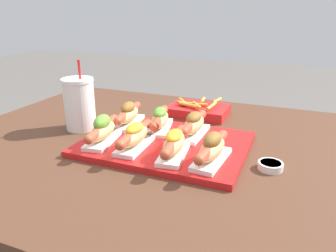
{
  "coord_description": "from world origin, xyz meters",
  "views": [
    {
      "loc": [
        0.37,
        -0.83,
        1.1
      ],
      "look_at": [
        0.04,
        -0.01,
        0.77
      ],
      "focal_mm": 35.0,
      "sensor_mm": 36.0,
      "label": 1
    }
  ],
  "objects_px": {
    "fries_basket": "(198,110)",
    "hot_dog_2": "(174,144)",
    "hot_dog_3": "(212,149)",
    "hot_dog_6": "(194,125)",
    "sauce_bowl": "(270,165)",
    "drink_cup": "(80,104)",
    "hot_dog_4": "(128,114)",
    "hot_dog_1": "(135,136)",
    "serving_tray": "(165,144)",
    "hot_dog_5": "(160,119)",
    "hot_dog_0": "(103,130)"
  },
  "relations": [
    {
      "from": "hot_dog_0",
      "to": "fries_basket",
      "type": "bearing_deg",
      "value": 67.01
    },
    {
      "from": "serving_tray",
      "to": "hot_dog_0",
      "type": "bearing_deg",
      "value": -156.82
    },
    {
      "from": "hot_dog_5",
      "to": "hot_dog_6",
      "type": "distance_m",
      "value": 0.11
    },
    {
      "from": "hot_dog_0",
      "to": "hot_dog_5",
      "type": "xyz_separation_m",
      "value": [
        0.11,
        0.15,
        -0.0
      ]
    },
    {
      "from": "hot_dog_1",
      "to": "fries_basket",
      "type": "xyz_separation_m",
      "value": [
        0.06,
        0.39,
        -0.03
      ]
    },
    {
      "from": "serving_tray",
      "to": "sauce_bowl",
      "type": "relative_size",
      "value": 7.37
    },
    {
      "from": "sauce_bowl",
      "to": "hot_dog_2",
      "type": "bearing_deg",
      "value": -167.64
    },
    {
      "from": "hot_dog_0",
      "to": "drink_cup",
      "type": "bearing_deg",
      "value": 145.42
    },
    {
      "from": "serving_tray",
      "to": "hot_dog_5",
      "type": "height_order",
      "value": "hot_dog_5"
    },
    {
      "from": "hot_dog_1",
      "to": "drink_cup",
      "type": "relative_size",
      "value": 0.87
    },
    {
      "from": "hot_dog_4",
      "to": "hot_dog_5",
      "type": "xyz_separation_m",
      "value": [
        0.11,
        -0.0,
        -0.0
      ]
    },
    {
      "from": "hot_dog_1",
      "to": "serving_tray",
      "type": "bearing_deg",
      "value": 49.39
    },
    {
      "from": "serving_tray",
      "to": "hot_dog_2",
      "type": "relative_size",
      "value": 2.34
    },
    {
      "from": "hot_dog_6",
      "to": "hot_dog_1",
      "type": "bearing_deg",
      "value": -129.78
    },
    {
      "from": "hot_dog_1",
      "to": "fries_basket",
      "type": "bearing_deg",
      "value": 81.05
    },
    {
      "from": "hot_dog_0",
      "to": "hot_dog_5",
      "type": "height_order",
      "value": "hot_dog_0"
    },
    {
      "from": "hot_dog_2",
      "to": "hot_dog_3",
      "type": "relative_size",
      "value": 0.99
    },
    {
      "from": "hot_dog_0",
      "to": "fries_basket",
      "type": "xyz_separation_m",
      "value": [
        0.16,
        0.39,
        -0.03
      ]
    },
    {
      "from": "hot_dog_2",
      "to": "hot_dog_5",
      "type": "distance_m",
      "value": 0.19
    },
    {
      "from": "serving_tray",
      "to": "hot_dog_4",
      "type": "xyz_separation_m",
      "value": [
        -0.17,
        0.08,
        0.04
      ]
    },
    {
      "from": "drink_cup",
      "to": "hot_dog_4",
      "type": "bearing_deg",
      "value": 17.33
    },
    {
      "from": "serving_tray",
      "to": "hot_dog_1",
      "type": "xyz_separation_m",
      "value": [
        -0.06,
        -0.07,
        0.04
      ]
    },
    {
      "from": "serving_tray",
      "to": "hot_dog_4",
      "type": "bearing_deg",
      "value": 153.31
    },
    {
      "from": "hot_dog_0",
      "to": "hot_dog_3",
      "type": "xyz_separation_m",
      "value": [
        0.32,
        -0.01,
        -0.0
      ]
    },
    {
      "from": "drink_cup",
      "to": "hot_dog_1",
      "type": "bearing_deg",
      "value": -22.52
    },
    {
      "from": "sauce_bowl",
      "to": "drink_cup",
      "type": "distance_m",
      "value": 0.62
    },
    {
      "from": "hot_dog_4",
      "to": "serving_tray",
      "type": "bearing_deg",
      "value": -26.69
    },
    {
      "from": "sauce_bowl",
      "to": "fries_basket",
      "type": "bearing_deg",
      "value": 130.68
    },
    {
      "from": "serving_tray",
      "to": "hot_dog_1",
      "type": "relative_size",
      "value": 2.32
    },
    {
      "from": "drink_cup",
      "to": "fries_basket",
      "type": "relative_size",
      "value": 1.07
    },
    {
      "from": "serving_tray",
      "to": "hot_dog_4",
      "type": "distance_m",
      "value": 0.19
    },
    {
      "from": "drink_cup",
      "to": "hot_dog_6",
      "type": "bearing_deg",
      "value": 5.82
    },
    {
      "from": "hot_dog_5",
      "to": "fries_basket",
      "type": "xyz_separation_m",
      "value": [
        0.05,
        0.24,
        -0.03
      ]
    },
    {
      "from": "serving_tray",
      "to": "hot_dog_5",
      "type": "relative_size",
      "value": 2.37
    },
    {
      "from": "drink_cup",
      "to": "fries_basket",
      "type": "distance_m",
      "value": 0.43
    },
    {
      "from": "hot_dog_0",
      "to": "hot_dog_5",
      "type": "bearing_deg",
      "value": 53.7
    },
    {
      "from": "hot_dog_6",
      "to": "hot_dog_5",
      "type": "bearing_deg",
      "value": 176.51
    },
    {
      "from": "sauce_bowl",
      "to": "drink_cup",
      "type": "bearing_deg",
      "value": 174.15
    },
    {
      "from": "hot_dog_0",
      "to": "hot_dog_1",
      "type": "xyz_separation_m",
      "value": [
        0.1,
        -0.0,
        -0.0
      ]
    },
    {
      "from": "fries_basket",
      "to": "hot_dog_2",
      "type": "bearing_deg",
      "value": -81.86
    },
    {
      "from": "hot_dog_2",
      "to": "hot_dog_4",
      "type": "height_order",
      "value": "hot_dog_4"
    },
    {
      "from": "hot_dog_0",
      "to": "hot_dog_2",
      "type": "xyz_separation_m",
      "value": [
        0.22,
        -0.01,
        -0.0
      ]
    },
    {
      "from": "hot_dog_1",
      "to": "hot_dog_5",
      "type": "bearing_deg",
      "value": 86.93
    },
    {
      "from": "hot_dog_5",
      "to": "sauce_bowl",
      "type": "xyz_separation_m",
      "value": [
        0.35,
        -0.11,
        -0.04
      ]
    },
    {
      "from": "hot_dog_5",
      "to": "hot_dog_4",
      "type": "bearing_deg",
      "value": 179.02
    },
    {
      "from": "hot_dog_3",
      "to": "hot_dog_6",
      "type": "height_order",
      "value": "hot_dog_3"
    },
    {
      "from": "hot_dog_2",
      "to": "hot_dog_5",
      "type": "height_order",
      "value": "hot_dog_5"
    },
    {
      "from": "hot_dog_4",
      "to": "fries_basket",
      "type": "relative_size",
      "value": 0.93
    },
    {
      "from": "serving_tray",
      "to": "hot_dog_6",
      "type": "relative_size",
      "value": 2.32
    },
    {
      "from": "hot_dog_4",
      "to": "drink_cup",
      "type": "bearing_deg",
      "value": -162.67
    }
  ]
}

